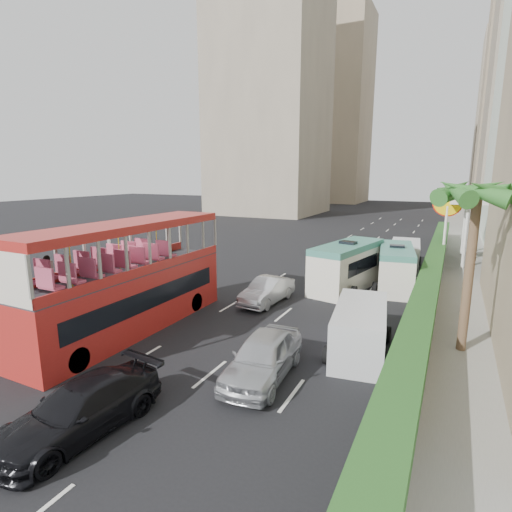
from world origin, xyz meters
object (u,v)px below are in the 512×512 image
Objects in this scene: double_decker_bus at (129,277)px; panel_van_far at (405,256)px; minibus_near at (347,266)px; van_asset at (357,273)px; panel_van_near at (360,330)px; car_silver_lane_b at (263,377)px; car_black at (83,431)px; car_silver_lane_a at (267,303)px; minibus_far at (396,268)px; palm_tree at (469,273)px; shell_station at (493,231)px.

panel_van_far is (9.98, 18.60, -1.50)m from double_decker_bus.
van_asset is at bearing 105.06° from minibus_near.
panel_van_far is (-0.08, 16.31, 0.06)m from panel_van_near.
car_silver_lane_b reaches higher than car_black.
car_black is at bearing -85.05° from car_silver_lane_a.
palm_tree is at bearing -75.55° from minibus_far.
car_silver_lane_b is at bearing -140.07° from palm_tree.
panel_van_far is 0.81× the size of palm_tree.
car_black is 25.67m from panel_van_far.
car_black is at bearing -107.65° from panel_van_far.
shell_station is (2.20, 19.00, -0.63)m from palm_tree.
shell_station is at bearing 83.40° from palm_tree.
van_asset is 13.97m from palm_tree.
double_decker_bus is at bearing -110.70° from van_asset.
palm_tree is (3.74, 1.71, 2.40)m from panel_van_near.
van_asset is (3.03, 9.33, 0.00)m from car_silver_lane_a.
palm_tree reaches higher than shell_station.
shell_station reaches higher than panel_van_far.
car_silver_lane_a is at bearing -120.68° from panel_van_far.
minibus_far reaches higher than van_asset.
double_decker_bus reaches higher than minibus_far.
car_black is 0.82× the size of minibus_far.
double_decker_bus is 8.02m from car_black.
minibus_near is (3.16, 17.66, 1.45)m from car_black.
shell_station is (8.58, 24.34, 2.75)m from car_silver_lane_b.
double_decker_bus is 14.39m from palm_tree.
minibus_far is 10.52m from panel_van_near.
panel_van_near reaches higher than van_asset.
car_black is at bearing -132.51° from panel_van_near.
minibus_far reaches higher than car_silver_lane_a.
palm_tree is at bearing 16.35° from panel_van_near.
car_black is 0.75× the size of minibus_near.
car_black is 14.57m from palm_tree.
panel_van_far reaches higher than panel_van_near.
panel_van_far is at bearing 104.66° from palm_tree.
car_silver_lane_b is (3.42, -7.76, 0.00)m from car_silver_lane_a.
minibus_near reaches higher than van_asset.
panel_van_near is at bearing -73.96° from van_asset.
minibus_near reaches higher than car_black.
car_silver_lane_a is 0.67× the size of palm_tree.
double_decker_bus is at bearing -117.67° from car_silver_lane_a.
minibus_far is (5.90, 19.19, 1.32)m from car_black.
shell_station is at bearing 55.18° from double_decker_bus.
palm_tree is at bearing -9.62° from car_silver_lane_a.
minibus_near is 9.42m from panel_van_near.
car_silver_lane_b is at bearing -85.32° from van_asset.
minibus_far is 1.22× the size of panel_van_near.
car_silver_lane_a is 8.90m from minibus_far.
double_decker_bus reaches higher than car_silver_lane_a.
car_silver_lane_b is 0.59× the size of shell_station.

